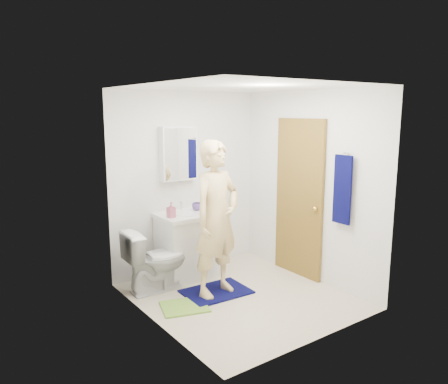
# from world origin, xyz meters

# --- Properties ---
(floor) EXTENTS (2.20, 2.40, 0.02)m
(floor) POSITION_xyz_m (0.00, 0.00, -0.01)
(floor) COLOR beige
(floor) RESTS_ON ground
(ceiling) EXTENTS (2.20, 2.40, 0.02)m
(ceiling) POSITION_xyz_m (0.00, 0.00, 2.41)
(ceiling) COLOR white
(ceiling) RESTS_ON ground
(wall_back) EXTENTS (2.20, 0.02, 2.40)m
(wall_back) POSITION_xyz_m (0.00, 1.21, 1.20)
(wall_back) COLOR silver
(wall_back) RESTS_ON ground
(wall_front) EXTENTS (2.20, 0.02, 2.40)m
(wall_front) POSITION_xyz_m (0.00, -1.21, 1.20)
(wall_front) COLOR silver
(wall_front) RESTS_ON ground
(wall_left) EXTENTS (0.02, 2.40, 2.40)m
(wall_left) POSITION_xyz_m (-1.11, 0.00, 1.20)
(wall_left) COLOR silver
(wall_left) RESTS_ON ground
(wall_right) EXTENTS (0.02, 2.40, 2.40)m
(wall_right) POSITION_xyz_m (1.11, 0.00, 1.20)
(wall_right) COLOR silver
(wall_right) RESTS_ON ground
(vanity_cabinet) EXTENTS (0.75, 0.55, 0.80)m
(vanity_cabinet) POSITION_xyz_m (-0.15, 0.91, 0.40)
(vanity_cabinet) COLOR white
(vanity_cabinet) RESTS_ON floor
(countertop) EXTENTS (0.79, 0.59, 0.05)m
(countertop) POSITION_xyz_m (-0.15, 0.91, 0.83)
(countertop) COLOR white
(countertop) RESTS_ON vanity_cabinet
(sink_basin) EXTENTS (0.40, 0.40, 0.03)m
(sink_basin) POSITION_xyz_m (-0.15, 0.91, 0.84)
(sink_basin) COLOR white
(sink_basin) RESTS_ON countertop
(faucet) EXTENTS (0.03, 0.03, 0.12)m
(faucet) POSITION_xyz_m (-0.15, 1.09, 0.91)
(faucet) COLOR silver
(faucet) RESTS_ON countertop
(medicine_cabinet) EXTENTS (0.50, 0.12, 0.70)m
(medicine_cabinet) POSITION_xyz_m (-0.15, 1.14, 1.60)
(medicine_cabinet) COLOR white
(medicine_cabinet) RESTS_ON wall_back
(mirror_panel) EXTENTS (0.46, 0.01, 0.66)m
(mirror_panel) POSITION_xyz_m (-0.15, 1.08, 1.60)
(mirror_panel) COLOR white
(mirror_panel) RESTS_ON wall_back
(door) EXTENTS (0.05, 0.80, 2.05)m
(door) POSITION_xyz_m (1.07, 0.15, 1.02)
(door) COLOR olive
(door) RESTS_ON ground
(door_knob) EXTENTS (0.07, 0.07, 0.07)m
(door_knob) POSITION_xyz_m (1.03, -0.17, 0.95)
(door_knob) COLOR gold
(door_knob) RESTS_ON door
(towel) EXTENTS (0.03, 0.24, 0.80)m
(towel) POSITION_xyz_m (1.03, -0.57, 1.25)
(towel) COLOR #06073D
(towel) RESTS_ON wall_right
(towel_hook) EXTENTS (0.06, 0.02, 0.02)m
(towel_hook) POSITION_xyz_m (1.07, -0.57, 1.67)
(towel_hook) COLOR silver
(towel_hook) RESTS_ON wall_right
(toilet) EXTENTS (0.77, 0.45, 0.77)m
(toilet) POSITION_xyz_m (-0.71, 0.75, 0.38)
(toilet) COLOR white
(toilet) RESTS_ON floor
(bath_mat) EXTENTS (0.79, 0.58, 0.02)m
(bath_mat) POSITION_xyz_m (-0.17, 0.26, 0.01)
(bath_mat) COLOR #06073D
(bath_mat) RESTS_ON floor
(green_rug) EXTENTS (0.60, 0.55, 0.02)m
(green_rug) POSITION_xyz_m (-0.69, 0.13, 0.01)
(green_rug) COLOR #79AF3A
(green_rug) RESTS_ON floor
(soap_dispenser) EXTENTS (0.10, 0.10, 0.19)m
(soap_dispenser) POSITION_xyz_m (-0.44, 0.83, 0.95)
(soap_dispenser) COLOR #BD5872
(soap_dispenser) RESTS_ON countertop
(toothbrush_cup) EXTENTS (0.16, 0.16, 0.10)m
(toothbrush_cup) POSITION_xyz_m (0.02, 0.98, 0.90)
(toothbrush_cup) COLOR #533B83
(toothbrush_cup) RESTS_ON countertop
(man) EXTENTS (0.73, 0.55, 1.80)m
(man) POSITION_xyz_m (-0.19, 0.22, 0.92)
(man) COLOR #E4C380
(man) RESTS_ON bath_mat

